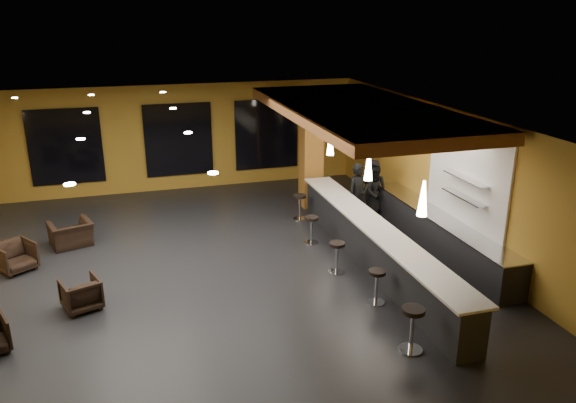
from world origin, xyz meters
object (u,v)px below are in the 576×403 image
object	(u,v)px
bar_counter	(374,247)
bar_stool_3	(312,226)
staff_c	(372,188)
staff_b	(376,192)
prep_counter	(438,233)
bar_stool_4	(300,204)
armchair_d	(71,234)
bar_stool_2	(337,254)
bar_stool_1	(377,282)
pendant_1	(369,165)
pendant_0	(423,198)
pendant_2	(330,142)
armchair_b	(81,294)
column	(311,150)
armchair_c	(16,257)
staff_a	(358,195)
bar_stool_0	(413,324)

from	to	relation	value
bar_counter	bar_stool_3	world-z (taller)	bar_counter
staff_c	staff_b	bearing A→B (deg)	-48.75
prep_counter	bar_stool_4	distance (m)	4.04
armchair_d	bar_stool_2	world-z (taller)	bar_stool_2
staff_b	bar_stool_1	size ratio (longest dim) A/B	2.09
prep_counter	bar_counter	bearing A→B (deg)	-165.96
pendant_1	staff_b	size ratio (longest dim) A/B	0.45
prep_counter	pendant_0	size ratio (longest dim) A/B	8.57
armchair_d	pendant_2	bearing A→B (deg)	159.67
armchair_b	bar_stool_2	bearing A→B (deg)	160.86
armchair_b	bar_counter	bearing A→B (deg)	161.22
prep_counter	column	bearing A→B (deg)	116.00
column	armchair_b	distance (m)	8.15
bar_stool_3	bar_stool_4	bearing A→B (deg)	82.07
armchair_c	bar_stool_4	size ratio (longest dim) A/B	1.04
staff_a	bar_stool_2	size ratio (longest dim) A/B	2.37
bar_stool_3	bar_stool_4	distance (m)	1.78
prep_counter	bar_stool_0	bearing A→B (deg)	-126.12
prep_counter	bar_stool_4	xyz separation A→B (m)	(-2.69, 3.01, 0.05)
pendant_1	staff_b	distance (m)	3.32
armchair_b	bar_stool_3	world-z (taller)	bar_stool_3
pendant_0	staff_a	bearing A→B (deg)	81.10
staff_a	bar_stool_1	bearing A→B (deg)	-119.61
staff_a	armchair_b	distance (m)	7.74
bar_stool_1	armchair_c	bearing A→B (deg)	152.79
pendant_0	staff_b	bearing A→B (deg)	73.86
pendant_1	armchair_b	world-z (taller)	pendant_1
bar_stool_0	bar_stool_1	world-z (taller)	bar_stool_0
pendant_0	armchair_c	bearing A→B (deg)	152.53
staff_c	prep_counter	bearing A→B (deg)	-55.55
staff_a	armchair_d	world-z (taller)	staff_a
bar_stool_0	bar_stool_4	size ratio (longest dim) A/B	1.14
pendant_1	bar_stool_3	distance (m)	2.45
column	armchair_d	world-z (taller)	column
pendant_0	bar_stool_2	xyz separation A→B (m)	(-0.94, 1.95, -1.87)
staff_c	armchair_d	size ratio (longest dim) A/B	1.69
pendant_2	staff_a	size ratio (longest dim) A/B	0.39
pendant_1	pendant_2	distance (m)	2.50
prep_counter	bar_stool_3	xyz separation A→B (m)	(-2.94, 1.25, 0.04)
armchair_c	bar_stool_1	world-z (taller)	bar_stool_1
pendant_1	armchair_b	distance (m)	6.83
prep_counter	staff_b	xyz separation A→B (m)	(-0.54, 2.54, 0.34)
pendant_0	staff_a	distance (m)	4.91
staff_a	bar_stool_0	bearing A→B (deg)	-115.70
column	staff_a	world-z (taller)	column
bar_stool_3	armchair_c	bearing A→B (deg)	176.59
staff_c	bar_stool_1	size ratio (longest dim) A/B	2.30
bar_stool_2	bar_stool_0	bearing A→B (deg)	-87.73
pendant_0	armchair_c	size ratio (longest dim) A/B	0.90
column	pendant_1	xyz separation A→B (m)	(0.00, -4.10, 0.60)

